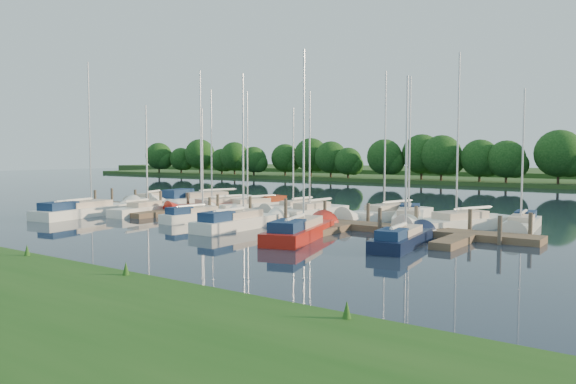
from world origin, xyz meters
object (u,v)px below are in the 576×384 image
Objects in this scene: dock at (251,218)px; motorboat at (177,202)px; sailboat_n_0 at (149,200)px; sailboat_n_5 at (295,209)px; sailboat_s_2 at (199,217)px.

dock is 13.87m from motorboat.
sailboat_n_5 is at bearing 165.30° from sailboat_n_0.
sailboat_n_5 reaches higher than sailboat_n_0.
sailboat_n_5 is (17.23, 1.10, 0.00)m from sailboat_n_0.
sailboat_n_0 is at bearing -20.12° from motorboat.
sailboat_n_0 is (-17.99, 5.67, 0.07)m from dock.
dock is 4.56× the size of sailboat_n_0.
sailboat_s_2 is (15.02, -8.11, 0.05)m from sailboat_n_0.
dock is at bearing 150.02° from motorboat.
dock is 3.84m from sailboat_s_2.
dock is 6.82m from sailboat_n_5.
dock is 4.63× the size of sailboat_s_2.
dock is 4.40× the size of sailboat_n_5.
dock is 18.86m from sailboat_n_0.
sailboat_n_0 is 5.06m from motorboat.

